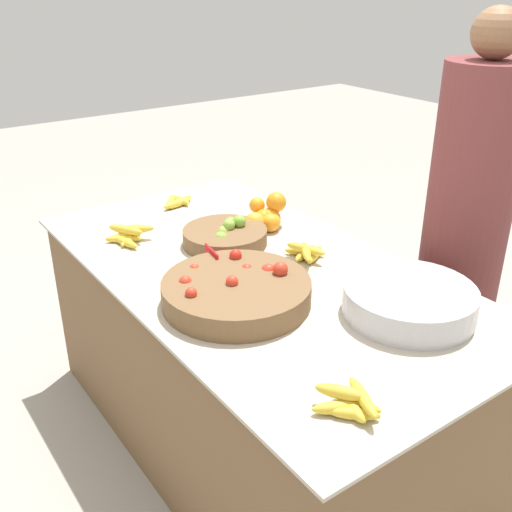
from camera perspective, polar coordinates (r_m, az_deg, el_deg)
name	(u,v)px	position (r m, az deg, el deg)	size (l,w,h in m)	color
ground_plane	(256,435)	(2.53, 0.00, -16.72)	(12.00, 12.00, 0.00)	#A39E93
market_table	(256,358)	(2.29, 0.00, -9.70)	(1.80, 0.96, 0.76)	brown
lime_bowl	(226,236)	(2.28, -2.91, 1.92)	(0.32, 0.32, 0.10)	brown
tomato_basket	(237,291)	(1.87, -1.84, -3.37)	(0.47, 0.47, 0.12)	brown
orange_pile	(267,216)	(2.41, 1.06, 3.80)	(0.17, 0.19, 0.14)	orange
metal_bowl	(409,301)	(1.86, 14.37, -4.17)	(0.40, 0.40, 0.09)	#B7B7BF
price_sign	(212,261)	(2.05, -4.22, -0.52)	(0.11, 0.02, 0.09)	red
banana_bunch_front_left	(351,403)	(1.46, 8.99, -13.65)	(0.18, 0.16, 0.06)	gold
banana_bunch_front_right	(307,252)	(2.16, 4.91, 0.39)	(0.18, 0.17, 0.06)	gold
banana_bunch_back_center	(128,235)	(2.35, -12.11, 1.99)	(0.21, 0.19, 0.06)	gold
banana_bunch_middle_right	(178,201)	(2.69, -7.46, 5.18)	(0.14, 0.18, 0.04)	gold
vendor_person	(462,250)	(2.39, 19.01, 0.57)	(0.31, 0.31, 1.60)	brown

